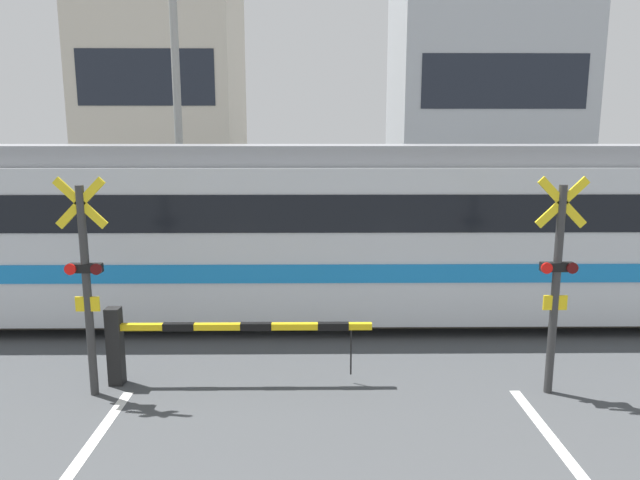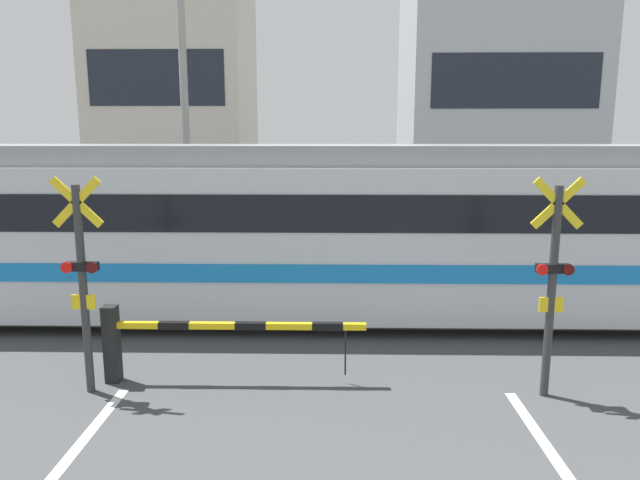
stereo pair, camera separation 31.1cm
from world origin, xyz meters
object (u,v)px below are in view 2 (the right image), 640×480
object	(u,v)px
crossing_signal_left	(82,277)
crossing_signal_right	(553,279)
commuter_train	(314,227)
crossing_barrier_near	(176,335)
crossing_barrier_far	(404,252)
pedestrian	(351,222)

from	to	relation	value
crossing_signal_left	crossing_signal_right	distance (m)	6.27
commuter_train	crossing_signal_left	distance (m)	4.56
commuter_train	crossing_signal_left	size ratio (longest dim) A/B	6.77
commuter_train	crossing_barrier_near	xyz separation A→B (m)	(-1.89, -3.08, -1.08)
commuter_train	crossing_barrier_near	bearing A→B (deg)	-121.51
crossing_signal_left	crossing_signal_right	bearing A→B (deg)	0.00
crossing_barrier_near	crossing_barrier_far	distance (m)	7.19
commuter_train	crossing_barrier_far	distance (m)	3.75
pedestrian	crossing_barrier_near	bearing A→B (deg)	-106.18
crossing_barrier_near	crossing_signal_left	bearing A→B (deg)	-163.50
crossing_signal_left	pedestrian	xyz separation A→B (m)	(3.96, 10.09, -0.77)
crossing_barrier_far	pedestrian	bearing A→B (deg)	107.26
commuter_train	crossing_barrier_far	xyz separation A→B (m)	(2.12, 2.90, -1.08)
crossing_signal_right	crossing_barrier_far	bearing A→B (deg)	100.18
commuter_train	crossing_barrier_far	bearing A→B (deg)	53.85
crossing_barrier_far	pedestrian	distance (m)	3.96
crossing_signal_left	crossing_signal_right	xyz separation A→B (m)	(6.27, 0.00, 0.00)
crossing_barrier_far	crossing_signal_right	bearing A→B (deg)	-79.82
crossing_barrier_far	crossing_signal_right	xyz separation A→B (m)	(1.13, -6.31, 0.94)
commuter_train	crossing_signal_left	bearing A→B (deg)	-131.50
commuter_train	crossing_signal_right	distance (m)	4.71
crossing_barrier_far	crossing_signal_right	world-z (taller)	crossing_signal_right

